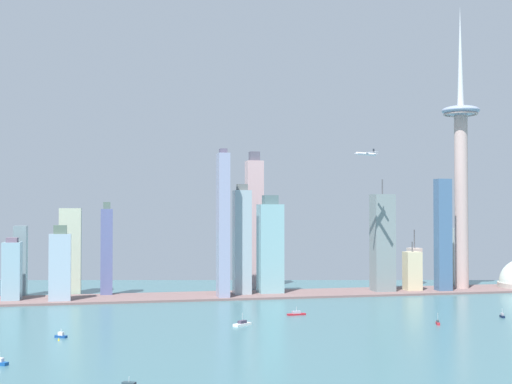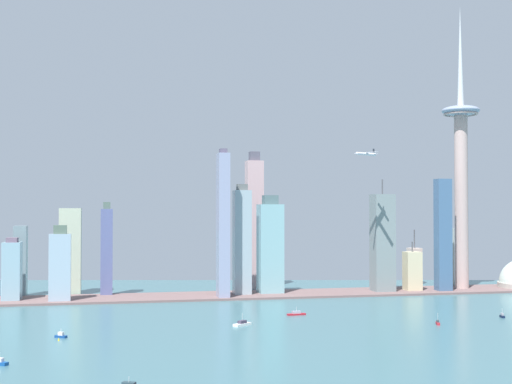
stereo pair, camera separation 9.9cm
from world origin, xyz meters
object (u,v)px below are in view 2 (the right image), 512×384
at_px(boat_1, 61,336).
at_px(boat_6, 0,362).
at_px(skyscraper_10, 20,261).
at_px(skyscraper_7, 70,251).
at_px(skyscraper_12, 383,243).
at_px(skyscraper_2, 270,248).
at_px(channel_buoy_0, 59,339).
at_px(skyscraper_5, 414,266).
at_px(boat_0, 502,316).
at_px(skyscraper_3, 254,223).
at_px(airplane, 366,154).
at_px(skyscraper_0, 443,236).
at_px(skyscraper_11, 60,267).
at_px(skyscraper_6, 412,272).
at_px(skyscraper_1, 223,225).
at_px(boat_3, 438,323).
at_px(boat_7, 242,324).
at_px(skyscraper_9, 446,258).
at_px(observation_tower, 461,160).
at_px(skyscraper_13, 107,251).
at_px(boat_5, 296,314).
at_px(skyscraper_8, 242,242).

distance_m(boat_1, boat_6, 97.73).
bearing_deg(skyscraper_10, skyscraper_7, 9.50).
distance_m(skyscraper_7, skyscraper_12, 368.28).
height_order(skyscraper_2, channel_buoy_0, skyscraper_2).
relative_size(skyscraper_5, boat_0, 8.72).
distance_m(skyscraper_3, airplane, 179.38).
bearing_deg(skyscraper_0, skyscraper_11, -179.52).
bearing_deg(boat_1, airplane, 61.57).
relative_size(skyscraper_6, skyscraper_11, 0.73).
bearing_deg(boat_6, skyscraper_1, -88.25).
height_order(boat_3, boat_7, boat_7).
bearing_deg(airplane, skyscraper_5, -157.58).
bearing_deg(skyscraper_9, boat_1, -149.65).
height_order(skyscraper_6, boat_0, skyscraper_6).
height_order(observation_tower, skyscraper_13, observation_tower).
bearing_deg(boat_1, skyscraper_7, 123.84).
bearing_deg(boat_6, boat_7, -112.12).
xyz_separation_m(observation_tower, skyscraper_13, (-428.39, 29.67, -109.40)).
distance_m(observation_tower, skyscraper_7, 485.48).
bearing_deg(skyscraper_10, airplane, -14.85).
bearing_deg(skyscraper_7, boat_1, -88.71).
height_order(skyscraper_6, boat_7, skyscraper_6).
relative_size(skyscraper_9, skyscraper_12, 0.56).
bearing_deg(boat_5, boat_6, 26.97).
bearing_deg(boat_5, skyscraper_1, -77.98).
distance_m(skyscraper_3, skyscraper_5, 229.45).
relative_size(skyscraper_13, boat_1, 10.86).
xyz_separation_m(observation_tower, skyscraper_10, (-524.27, 43.08, -120.44)).
bearing_deg(channel_buoy_0, skyscraper_11, 93.24).
height_order(skyscraper_8, skyscraper_9, skyscraper_8).
xyz_separation_m(skyscraper_1, boat_0, (228.71, -187.67, -80.31)).
height_order(skyscraper_11, airplane, airplane).
bearing_deg(skyscraper_11, skyscraper_5, 12.79).
xyz_separation_m(boat_5, channel_buoy_0, (-210.51, -88.04, -0.26)).
distance_m(skyscraper_9, boat_7, 397.85).
relative_size(skyscraper_10, boat_5, 4.41).
distance_m(skyscraper_8, skyscraper_9, 277.29).
bearing_deg(boat_5, skyscraper_11, -39.18).
height_order(skyscraper_11, boat_1, skyscraper_11).
relative_size(skyscraper_8, skyscraper_9, 1.71).
bearing_deg(skyscraper_1, skyscraper_13, 157.02).
bearing_deg(skyscraper_12, channel_buoy_0, -146.37).
relative_size(skyscraper_5, skyscraper_11, 0.88).
bearing_deg(channel_buoy_0, boat_3, 1.64).
xyz_separation_m(skyscraper_5, boat_1, (-438.16, -314.63, -22.44)).
height_order(skyscraper_7, boat_1, skyscraper_7).
height_order(skyscraper_3, boat_7, skyscraper_3).
distance_m(skyscraper_7, boat_6, 381.46).
bearing_deg(boat_0, skyscraper_8, 54.85).
xyz_separation_m(skyscraper_3, boat_1, (-216.62, -301.64, -80.75)).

